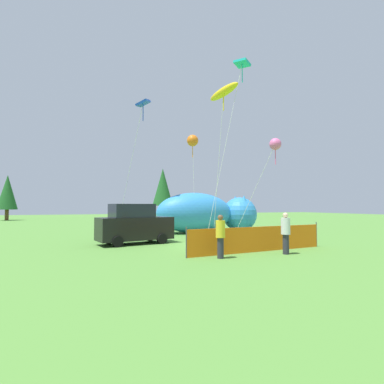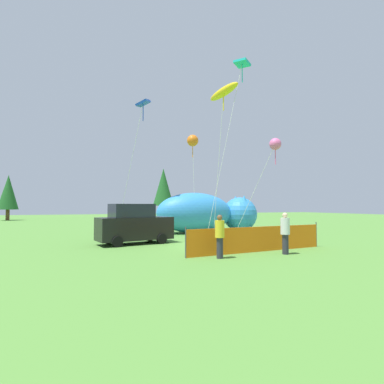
{
  "view_description": "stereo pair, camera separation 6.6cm",
  "coord_description": "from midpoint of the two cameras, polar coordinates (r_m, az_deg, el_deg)",
  "views": [
    {
      "loc": [
        -6.52,
        -14.84,
        2.11
      ],
      "look_at": [
        1.07,
        4.66,
        3.05
      ],
      "focal_mm": 28.0,
      "sensor_mm": 36.0,
      "label": 1
    },
    {
      "loc": [
        -6.46,
        -14.86,
        2.11
      ],
      "look_at": [
        1.07,
        4.66,
        3.05
      ],
      "focal_mm": 28.0,
      "sensor_mm": 36.0,
      "label": 2
    }
  ],
  "objects": [
    {
      "name": "horizon_tree_east",
      "position": [
        49.78,
        -31.76,
        -0.06
      ],
      "size": [
        2.7,
        2.7,
        6.44
      ],
      "color": "brown",
      "rests_on": "ground"
    },
    {
      "name": "kite_pink_octopus",
      "position": [
        19.84,
        15.45,
        8.69
      ],
      "size": [
        2.2,
        2.58,
        6.37
      ],
      "color": "silver",
      "rests_on": "ground"
    },
    {
      "name": "folding_chair",
      "position": [
        17.15,
        13.98,
        -7.79
      ],
      "size": [
        0.61,
        0.61,
        0.91
      ],
      "rotation": [
        0.0,
        0.0,
        2.96
      ],
      "color": "black",
      "rests_on": "ground"
    },
    {
      "name": "spectator_in_white_shirt",
      "position": [
        13.69,
        17.28,
        -7.18
      ],
      "size": [
        0.39,
        0.39,
        1.8
      ],
      "color": "#2D2D38",
      "rests_on": "ground"
    },
    {
      "name": "kite_yellow_hero",
      "position": [
        21.63,
        5.93,
        18.35
      ],
      "size": [
        1.16,
        3.1,
        10.27
      ],
      "color": "silver",
      "rests_on": "ground"
    },
    {
      "name": "safety_fence",
      "position": [
        14.17,
        12.58,
        -8.75
      ],
      "size": [
        7.43,
        0.77,
        1.25
      ],
      "rotation": [
        0.0,
        0.0,
        0.1
      ],
      "color": "orange",
      "rests_on": "ground"
    },
    {
      "name": "parked_car",
      "position": [
        16.83,
        -11.03,
        -6.11
      ],
      "size": [
        4.27,
        2.37,
        2.19
      ],
      "rotation": [
        0.0,
        0.0,
        0.2
      ],
      "color": "black",
      "rests_on": "ground"
    },
    {
      "name": "spectator_in_green_shirt",
      "position": [
        12.11,
        5.28,
        -8.07
      ],
      "size": [
        0.38,
        0.38,
        1.74
      ],
      "color": "#2D2D38",
      "rests_on": "ground"
    },
    {
      "name": "inflatable_cat",
      "position": [
        23.37,
        2.61,
        -4.25
      ],
      "size": [
        8.35,
        3.12,
        3.08
      ],
      "rotation": [
        0.0,
        0.0,
        -0.01
      ],
      "color": "#338CD8",
      "rests_on": "ground"
    },
    {
      "name": "ground_plane",
      "position": [
        16.34,
        2.34,
        -9.98
      ],
      "size": [
        120.0,
        120.0,
        0.0
      ],
      "primitive_type": "plane",
      "color": "#548C38"
    },
    {
      "name": "horizon_tree_west",
      "position": [
        53.25,
        -5.62,
        0.9
      ],
      "size": [
        3.63,
        3.63,
        8.67
      ],
      "color": "brown",
      "rests_on": "ground"
    },
    {
      "name": "kite_teal_diamond",
      "position": [
        21.88,
        9.29,
        22.34
      ],
      "size": [
        3.34,
        1.25,
        11.77
      ],
      "color": "silver",
      "rests_on": "ground"
    },
    {
      "name": "kite_blue_box",
      "position": [
        22.75,
        -9.48,
        15.82
      ],
      "size": [
        2.07,
        3.15,
        9.82
      ],
      "color": "silver",
      "rests_on": "ground"
    },
    {
      "name": "kite_orange_flower",
      "position": [
        23.36,
        0.04,
        9.71
      ],
      "size": [
        0.89,
        1.18,
        7.55
      ],
      "color": "silver",
      "rests_on": "ground"
    }
  ]
}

